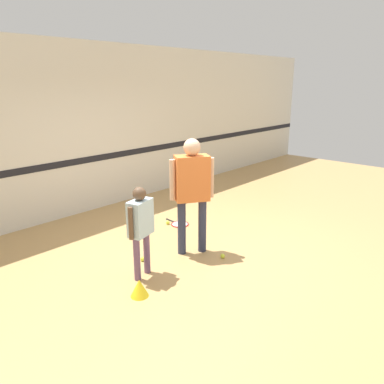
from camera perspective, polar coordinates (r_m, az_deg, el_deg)
name	(u,v)px	position (r m, az deg, el deg)	size (l,w,h in m)	color
ground_plane	(199,252)	(5.72, 1.07, -9.16)	(16.00, 16.00, 0.00)	tan
wall_back	(84,130)	(7.45, -16.09, 9.09)	(16.00, 0.07, 3.20)	silver
person_instructor	(192,184)	(5.36, 0.00, 1.21)	(0.56, 0.49, 1.72)	#2D334C
person_student_left	(141,222)	(4.81, -7.85, -4.61)	(0.45, 0.27, 1.23)	#6B4C70
racket_spare_on_floor	(179,224)	(6.77, -1.94, -4.88)	(0.34, 0.55, 0.03)	red
tennis_ball_near_instructor	(223,256)	(5.55, 4.70, -9.69)	(0.07, 0.07, 0.07)	#CCE038
tennis_ball_by_spare_racket	(168,223)	(6.78, -3.70, -4.67)	(0.07, 0.07, 0.07)	#CCE038
tennis_ball_stray_left	(143,259)	(5.50, -7.52, -10.08)	(0.07, 0.07, 0.07)	#CCE038
training_cone	(139,288)	(4.66, -8.01, -14.26)	(0.22, 0.22, 0.22)	yellow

